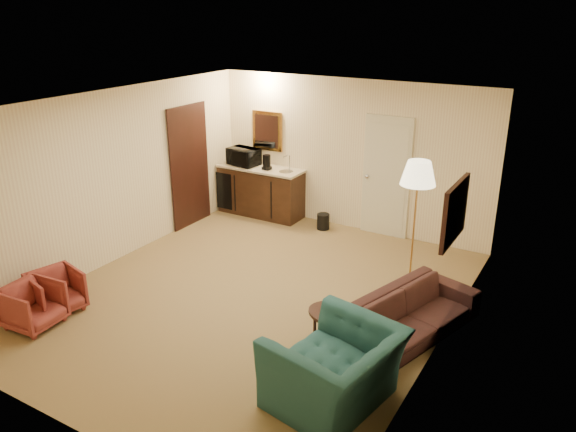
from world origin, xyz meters
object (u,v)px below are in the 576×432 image
at_px(wetbar_cabinet, 261,191).
at_px(teal_armchair, 335,357).
at_px(sofa, 412,307).
at_px(floor_lamp, 414,224).
at_px(rose_chair_far, 56,290).
at_px(rose_chair_near, 33,304).
at_px(coffee_table, 342,332).
at_px(waste_bin, 323,221).
at_px(coffee_maker, 267,162).
at_px(microwave, 243,155).

xyz_separation_m(wetbar_cabinet, teal_armchair, (3.55, -4.14, 0.07)).
height_order(wetbar_cabinet, sofa, wetbar_cabinet).
bearing_deg(floor_lamp, rose_chair_far, -140.19).
bearing_deg(wetbar_cabinet, sofa, -33.89).
bearing_deg(rose_chair_near, coffee_table, -72.08).
height_order(wetbar_cabinet, rose_chair_far, wetbar_cabinet).
distance_m(rose_chair_far, floor_lamp, 4.81).
distance_m(rose_chair_near, coffee_table, 3.77).
xyz_separation_m(waste_bin, coffee_maker, (-1.17, 0.00, 0.92)).
bearing_deg(rose_chair_far, wetbar_cabinet, 9.62).
relative_size(waste_bin, coffee_maker, 1.03).
height_order(rose_chair_near, rose_chair_far, rose_chair_near).
relative_size(sofa, microwave, 3.32).
bearing_deg(coffee_maker, microwave, 155.89).
xyz_separation_m(wetbar_cabinet, coffee_table, (3.23, -3.28, -0.22)).
relative_size(wetbar_cabinet, waste_bin, 5.93).
height_order(rose_chair_near, waste_bin, rose_chair_near).
height_order(rose_chair_far, coffee_table, rose_chair_far).
xyz_separation_m(rose_chair_far, coffee_table, (3.55, 1.05, -0.06)).
height_order(rose_chair_near, microwave, microwave).
bearing_deg(coffee_table, rose_chair_far, -163.56).
bearing_deg(microwave, rose_chair_far, -81.15).
relative_size(wetbar_cabinet, coffee_maker, 6.09).
height_order(sofa, rose_chair_far, sofa).
height_order(waste_bin, coffee_maker, coffee_maker).
distance_m(sofa, rose_chair_far, 4.49).
distance_m(rose_chair_near, coffee_maker, 4.73).
bearing_deg(waste_bin, wetbar_cabinet, 177.03).
xyz_separation_m(rose_chair_far, waste_bin, (1.67, 4.26, -0.16)).
relative_size(rose_chair_near, coffee_table, 0.75).
distance_m(rose_chair_far, coffee_table, 3.70).
bearing_deg(sofa, waste_bin, 61.66).
relative_size(wetbar_cabinet, sofa, 0.86).
bearing_deg(teal_armchair, microwave, -125.97).
height_order(sofa, teal_armchair, teal_armchair).
distance_m(sofa, teal_armchair, 1.61).
bearing_deg(teal_armchair, waste_bin, -141.09).
bearing_deg(sofa, teal_armchair, -171.92).
distance_m(wetbar_cabinet, rose_chair_far, 4.35).
relative_size(microwave, coffee_maker, 2.13).
relative_size(rose_chair_near, microwave, 1.07).
distance_m(teal_armchair, coffee_maker, 5.31).
relative_size(wetbar_cabinet, floor_lamp, 0.91).
height_order(sofa, waste_bin, sofa).
xyz_separation_m(sofa, teal_armchair, (-0.25, -1.59, 0.16)).
relative_size(coffee_table, coffee_maker, 3.04).
relative_size(rose_chair_near, floor_lamp, 0.34).
relative_size(waste_bin, microwave, 0.48).
bearing_deg(coffee_maker, teal_armchair, -69.69).
bearing_deg(rose_chair_far, coffee_table, -59.73).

